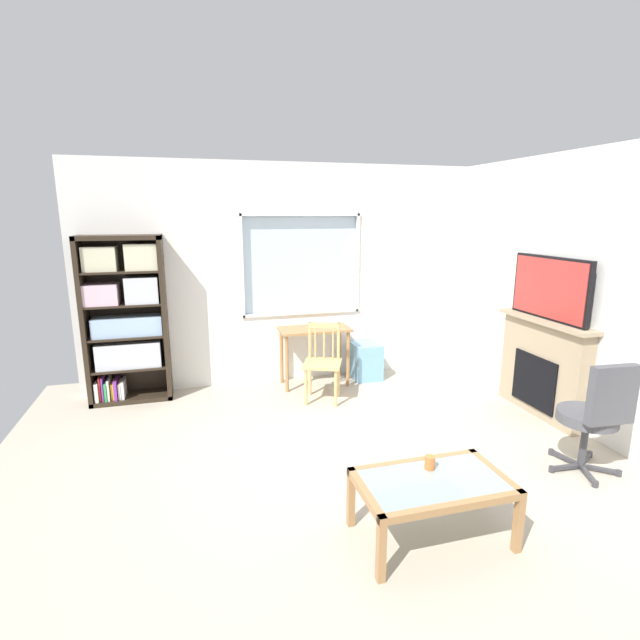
{
  "coord_description": "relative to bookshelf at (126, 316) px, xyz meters",
  "views": [
    {
      "loc": [
        -1.19,
        -3.65,
        2.15
      ],
      "look_at": [
        0.0,
        0.62,
        1.14
      ],
      "focal_mm": 26.55,
      "sensor_mm": 36.0,
      "label": 1
    }
  ],
  "objects": [
    {
      "name": "ground",
      "position": [
        1.91,
        -2.01,
        -1.01
      ],
      "size": [
        6.02,
        5.51,
        0.02
      ],
      "primitive_type": "cube",
      "color": "#B2A893"
    },
    {
      "name": "desk_under_window",
      "position": [
        2.2,
        -0.11,
        -0.39
      ],
      "size": [
        0.88,
        0.44,
        0.74
      ],
      "color": "#A37547",
      "rests_on": "ground"
    },
    {
      "name": "plastic_drawer_unit",
      "position": [
        2.91,
        -0.06,
        -0.77
      ],
      "size": [
        0.35,
        0.4,
        0.47
      ],
      "primitive_type": "cube",
      "color": "#72ADDB",
      "rests_on": "ground"
    },
    {
      "name": "coffee_table",
      "position": [
        2.19,
        -3.16,
        -0.63
      ],
      "size": [
        1.0,
        0.59,
        0.44
      ],
      "color": "#8C9E99",
      "rests_on": "ground"
    },
    {
      "name": "tv",
      "position": [
        4.31,
        -1.64,
        0.39
      ],
      "size": [
        0.06,
        1.05,
        0.65
      ],
      "color": "black",
      "rests_on": "fireplace"
    },
    {
      "name": "bookshelf",
      "position": [
        0.0,
        0.0,
        0.0
      ],
      "size": [
        0.9,
        0.38,
        1.91
      ],
      "color": "#2D2319",
      "rests_on": "ground"
    },
    {
      "name": "office_chair",
      "position": [
        3.87,
        -2.8,
        -0.45
      ],
      "size": [
        0.57,
        0.58,
        1.0
      ],
      "color": "#4C4C51",
      "rests_on": "ground"
    },
    {
      "name": "fireplace",
      "position": [
        4.33,
        -1.64,
        -0.47
      ],
      "size": [
        0.26,
        1.24,
        1.06
      ],
      "color": "tan",
      "rests_on": "ground"
    },
    {
      "name": "wooden_chair",
      "position": [
        2.16,
        -0.62,
        -0.54
      ],
      "size": [
        0.54,
        0.53,
        0.9
      ],
      "color": "tan",
      "rests_on": "ground"
    },
    {
      "name": "sippy_cup",
      "position": [
        2.24,
        -3.03,
        -0.52
      ],
      "size": [
        0.07,
        0.07,
        0.09
      ],
      "primitive_type": "cylinder",
      "color": "orange",
      "rests_on": "coffee_table"
    },
    {
      "name": "wall_right",
      "position": [
        4.48,
        -2.01,
        0.37
      ],
      "size": [
        0.12,
        4.71,
        2.75
      ],
      "primitive_type": "cube",
      "color": "white",
      "rests_on": "ground"
    },
    {
      "name": "wall_back_with_window",
      "position": [
        1.89,
        0.24,
        0.36
      ],
      "size": [
        5.02,
        0.15,
        2.75
      ],
      "color": "white",
      "rests_on": "ground"
    }
  ]
}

